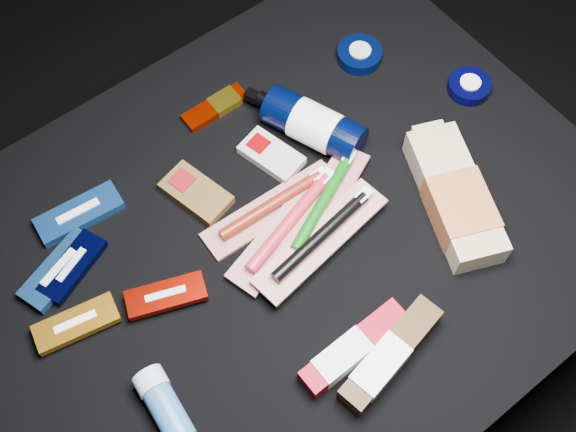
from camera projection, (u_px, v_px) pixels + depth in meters
ground at (285, 322)px, 1.43m from camera, size 3.00×3.00×0.00m
cloth_table at (285, 283)px, 1.25m from camera, size 0.98×0.78×0.40m
luna_bar_0 at (79, 214)px, 1.08m from camera, size 0.13×0.06×0.02m
luna_bar_1 at (60, 269)px, 1.04m from camera, size 0.14×0.09×0.02m
luna_bar_2 at (72, 266)px, 1.04m from camera, size 0.12×0.08×0.01m
luna_bar_3 at (76, 324)px, 1.00m from camera, size 0.12×0.07×0.02m
luna_bar_4 at (166, 296)px, 1.01m from camera, size 0.12×0.08×0.01m
clif_bar_0 at (194, 192)px, 1.10m from camera, size 0.08×0.12×0.02m
clif_bar_1 at (269, 154)px, 1.13m from camera, size 0.08×0.11×0.02m
power_bar at (218, 105)px, 1.18m from camera, size 0.11×0.04×0.01m
lotion_bottle at (313, 125)px, 1.13m from camera, size 0.12×0.21×0.07m
cream_tin_upper at (360, 54)px, 1.22m from camera, size 0.08×0.08×0.02m
cream_tin_lower at (469, 86)px, 1.19m from camera, size 0.07×0.07×0.02m
bodywash_bottle at (455, 198)px, 1.08m from camera, size 0.16×0.25×0.05m
deodorant_stick at (164, 405)px, 0.94m from camera, size 0.05×0.11×0.04m
toothbrush_pack_0 at (273, 206)px, 1.09m from camera, size 0.23×0.06×0.03m
toothbrush_pack_1 at (291, 223)px, 1.07m from camera, size 0.25×0.12×0.03m
toothbrush_pack_2 at (324, 202)px, 1.07m from camera, size 0.22×0.14×0.02m
toothbrush_pack_3 at (322, 237)px, 1.04m from camera, size 0.24×0.09×0.03m
toothpaste_carton_red at (350, 351)px, 0.98m from camera, size 0.17×0.04×0.03m
toothpaste_carton_green at (387, 359)px, 0.96m from camera, size 0.18×0.07×0.03m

